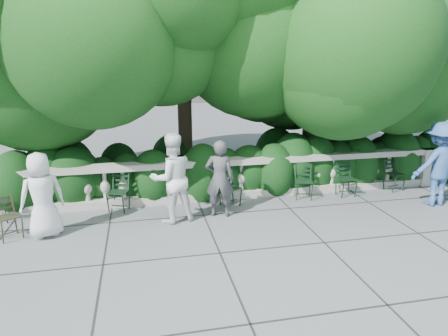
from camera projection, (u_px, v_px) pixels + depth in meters
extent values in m
plane|color=#585B61|center=(234.00, 228.00, 8.12)|extent=(90.00, 90.00, 0.00)
cube|color=#9E998E|center=(217.00, 195.00, 9.79)|extent=(12.00, 0.32, 0.18)
cube|color=#9E998E|center=(217.00, 162.00, 9.57)|extent=(12.00, 0.36, 0.14)
cube|color=#9E998E|center=(426.00, 166.00, 10.84)|extent=(0.44, 0.44, 1.00)
cylinder|color=#3F3023|center=(51.00, 137.00, 10.15)|extent=(0.40, 0.40, 2.80)
ellipsoid|color=black|center=(35.00, 43.00, 9.12)|extent=(5.28, 5.28, 3.96)
cylinder|color=#3F3023|center=(185.00, 118.00, 11.33)|extent=(0.40, 0.40, 3.40)
ellipsoid|color=black|center=(184.00, 13.00, 10.11)|extent=(6.24, 6.24, 4.68)
cylinder|color=#3F3023|center=(310.00, 124.00, 11.43)|extent=(0.40, 0.40, 3.00)
ellipsoid|color=black|center=(322.00, 35.00, 10.35)|extent=(5.52, 5.52, 4.14)
cylinder|color=#3F3023|center=(392.00, 125.00, 12.55)|extent=(0.40, 0.40, 2.60)
ellipsoid|color=black|center=(408.00, 56.00, 11.61)|extent=(4.80, 4.80, 3.60)
imported|color=white|center=(42.00, 195.00, 7.55)|extent=(0.96, 0.82, 1.67)
imported|color=#404045|center=(220.00, 179.00, 8.55)|extent=(0.71, 0.56, 1.69)
imported|color=white|center=(172.00, 178.00, 8.24)|extent=(1.07, 0.92, 1.89)
imported|color=#315694|center=(438.00, 164.00, 9.19)|extent=(1.29, 0.77, 1.96)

